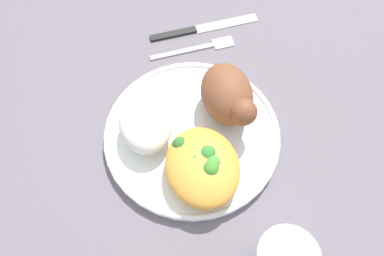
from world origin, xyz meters
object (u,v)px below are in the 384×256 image
roasted_chicken (228,96)px  knife (195,29)px  plate (192,134)px  fork (197,48)px  rice_pile (145,124)px  mac_cheese_with_broccoli (201,166)px

roasted_chicken → knife: (-0.17, -0.01, -0.05)m
plate → fork: size_ratio=1.75×
rice_pile → knife: (-0.19, 0.11, -0.04)m
plate → mac_cheese_with_broccoli: size_ratio=2.20×
fork → knife: 0.04m
plate → rice_pile: size_ratio=2.79×
plate → fork: (-0.16, 0.04, -0.01)m
fork → knife: size_ratio=0.75×
knife → roasted_chicken: bearing=2.3°
mac_cheese_with_broccoli → knife: 0.27m
knife → fork: bearing=-7.8°
rice_pile → fork: bearing=144.2°
roasted_chicken → knife: bearing=-177.7°
rice_pile → roasted_chicken: bearing=96.3°
mac_cheese_with_broccoli → knife: bearing=169.0°
mac_cheese_with_broccoli → fork: (-0.22, 0.05, -0.04)m
mac_cheese_with_broccoli → knife: size_ratio=0.60×
rice_pile → fork: size_ratio=0.63×
plate → roasted_chicken: roasted_chicken is taller
rice_pile → fork: rice_pile is taller
roasted_chicken → fork: size_ratio=0.75×
plate → mac_cheese_with_broccoli: 0.07m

